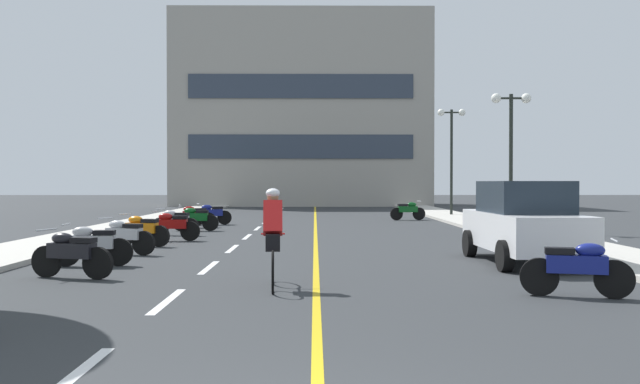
# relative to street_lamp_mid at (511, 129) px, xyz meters

# --- Properties ---
(ground_plane) EXTENTS (140.00, 140.00, 0.00)m
(ground_plane) POSITION_rel_street_lamp_mid_xyz_m (-7.38, 0.64, -3.74)
(ground_plane) COLOR #2D3033
(curb_left) EXTENTS (2.40, 72.00, 0.12)m
(curb_left) POSITION_rel_street_lamp_mid_xyz_m (-14.58, 3.64, -3.68)
(curb_left) COLOR #B7B2A8
(curb_left) RESTS_ON ground
(curb_right) EXTENTS (2.40, 72.00, 0.12)m
(curb_right) POSITION_rel_street_lamp_mid_xyz_m (-0.18, 3.64, -3.68)
(curb_right) COLOR #B7B2A8
(curb_right) RESTS_ON ground
(lane_dash_0) EXTENTS (0.14, 2.20, 0.01)m
(lane_dash_0) POSITION_rel_street_lamp_mid_xyz_m (-9.38, -18.36, -3.73)
(lane_dash_0) COLOR silver
(lane_dash_0) RESTS_ON ground
(lane_dash_1) EXTENTS (0.14, 2.20, 0.01)m
(lane_dash_1) POSITION_rel_street_lamp_mid_xyz_m (-9.38, -14.36, -3.73)
(lane_dash_1) COLOR silver
(lane_dash_1) RESTS_ON ground
(lane_dash_2) EXTENTS (0.14, 2.20, 0.01)m
(lane_dash_2) POSITION_rel_street_lamp_mid_xyz_m (-9.38, -10.36, -3.73)
(lane_dash_2) COLOR silver
(lane_dash_2) RESTS_ON ground
(lane_dash_3) EXTENTS (0.14, 2.20, 0.01)m
(lane_dash_3) POSITION_rel_street_lamp_mid_xyz_m (-9.38, -6.36, -3.73)
(lane_dash_3) COLOR silver
(lane_dash_3) RESTS_ON ground
(lane_dash_4) EXTENTS (0.14, 2.20, 0.01)m
(lane_dash_4) POSITION_rel_street_lamp_mid_xyz_m (-9.38, -2.36, -3.73)
(lane_dash_4) COLOR silver
(lane_dash_4) RESTS_ON ground
(lane_dash_5) EXTENTS (0.14, 2.20, 0.01)m
(lane_dash_5) POSITION_rel_street_lamp_mid_xyz_m (-9.38, 1.64, -3.73)
(lane_dash_5) COLOR silver
(lane_dash_5) RESTS_ON ground
(lane_dash_6) EXTENTS (0.14, 2.20, 0.01)m
(lane_dash_6) POSITION_rel_street_lamp_mid_xyz_m (-9.38, 5.64, -3.73)
(lane_dash_6) COLOR silver
(lane_dash_6) RESTS_ON ground
(lane_dash_7) EXTENTS (0.14, 2.20, 0.01)m
(lane_dash_7) POSITION_rel_street_lamp_mid_xyz_m (-9.38, 9.64, -3.73)
(lane_dash_7) COLOR silver
(lane_dash_7) RESTS_ON ground
(lane_dash_8) EXTENTS (0.14, 2.20, 0.01)m
(lane_dash_8) POSITION_rel_street_lamp_mid_xyz_m (-9.38, 13.64, -3.73)
(lane_dash_8) COLOR silver
(lane_dash_8) RESTS_ON ground
(lane_dash_9) EXTENTS (0.14, 2.20, 0.01)m
(lane_dash_9) POSITION_rel_street_lamp_mid_xyz_m (-9.38, 17.64, -3.73)
(lane_dash_9) COLOR silver
(lane_dash_9) RESTS_ON ground
(lane_dash_10) EXTENTS (0.14, 2.20, 0.01)m
(lane_dash_10) POSITION_rel_street_lamp_mid_xyz_m (-9.38, 21.64, -3.73)
(lane_dash_10) COLOR silver
(lane_dash_10) RESTS_ON ground
(lane_dash_11) EXTENTS (0.14, 2.20, 0.01)m
(lane_dash_11) POSITION_rel_street_lamp_mid_xyz_m (-9.38, 25.64, -3.73)
(lane_dash_11) COLOR silver
(lane_dash_11) RESTS_ON ground
(centre_line_yellow) EXTENTS (0.12, 66.00, 0.01)m
(centre_line_yellow) POSITION_rel_street_lamp_mid_xyz_m (-7.13, 3.64, -3.73)
(centre_line_yellow) COLOR gold
(centre_line_yellow) RESTS_ON ground
(office_building) EXTENTS (19.50, 8.44, 14.65)m
(office_building) POSITION_rel_street_lamp_mid_xyz_m (-8.17, 28.80, 3.59)
(office_building) COLOR #9E998E
(office_building) RESTS_ON ground
(street_lamp_mid) EXTENTS (1.46, 0.36, 4.92)m
(street_lamp_mid) POSITION_rel_street_lamp_mid_xyz_m (0.00, 0.00, 0.00)
(street_lamp_mid) COLOR black
(street_lamp_mid) RESTS_ON curb_right
(street_lamp_far) EXTENTS (1.46, 0.36, 5.48)m
(street_lamp_far) POSITION_rel_street_lamp_mid_xyz_m (-0.04, 10.47, 0.36)
(street_lamp_far) COLOR black
(street_lamp_far) RESTS_ON curb_right
(parked_car_near) EXTENTS (1.99, 4.24, 1.82)m
(parked_car_near) POSITION_rel_street_lamp_mid_xyz_m (-2.53, -9.67, -2.82)
(parked_car_near) COLOR black
(parked_car_near) RESTS_ON ground
(motorcycle_1) EXTENTS (1.67, 0.71, 0.92)m
(motorcycle_1) POSITION_rel_street_lamp_mid_xyz_m (-3.07, -14.08, -3.26)
(motorcycle_1) COLOR black
(motorcycle_1) RESTS_ON ground
(motorcycle_2) EXTENTS (1.66, 0.72, 0.92)m
(motorcycle_2) POSITION_rel_street_lamp_mid_xyz_m (-11.70, -11.94, -3.26)
(motorcycle_2) COLOR black
(motorcycle_2) RESTS_ON ground
(motorcycle_3) EXTENTS (1.70, 0.60, 0.92)m
(motorcycle_3) POSITION_rel_street_lamp_mid_xyz_m (-11.91, -10.15, -3.26)
(motorcycle_3) COLOR black
(motorcycle_3) RESTS_ON ground
(motorcycle_4) EXTENTS (1.65, 0.76, 0.92)m
(motorcycle_4) POSITION_rel_street_lamp_mid_xyz_m (-11.89, -7.83, -3.26)
(motorcycle_4) COLOR black
(motorcycle_4) RESTS_ON ground
(motorcycle_5) EXTENTS (1.66, 0.75, 0.92)m
(motorcycle_5) POSITION_rel_street_lamp_mid_xyz_m (-12.01, -5.66, -3.26)
(motorcycle_5) COLOR black
(motorcycle_5) RESTS_ON ground
(motorcycle_6) EXTENTS (1.70, 0.60, 0.92)m
(motorcycle_6) POSITION_rel_street_lamp_mid_xyz_m (-11.53, -3.92, -3.26)
(motorcycle_6) COLOR black
(motorcycle_6) RESTS_ON ground
(motorcycle_7) EXTENTS (1.67, 0.69, 0.92)m
(motorcycle_7) POSITION_rel_street_lamp_mid_xyz_m (-11.87, -1.81, -3.26)
(motorcycle_7) COLOR black
(motorcycle_7) RESTS_ON ground
(motorcycle_8) EXTENTS (1.70, 0.60, 0.92)m
(motorcycle_8) POSITION_rel_street_lamp_mid_xyz_m (-11.56, 0.29, -3.26)
(motorcycle_8) COLOR black
(motorcycle_8) RESTS_ON ground
(motorcycle_9) EXTENTS (1.66, 0.72, 0.92)m
(motorcycle_9) POSITION_rel_street_lamp_mid_xyz_m (-11.92, 2.04, -3.26)
(motorcycle_9) COLOR black
(motorcycle_9) RESTS_ON ground
(motorcycle_10) EXTENTS (1.63, 0.81, 0.92)m
(motorcycle_10) POSITION_rel_street_lamp_mid_xyz_m (-11.51, 3.77, -3.26)
(motorcycle_10) COLOR black
(motorcycle_10) RESTS_ON ground
(motorcycle_11) EXTENTS (1.70, 0.60, 0.92)m
(motorcycle_11) POSITION_rel_street_lamp_mid_xyz_m (-2.74, 7.31, -3.26)
(motorcycle_11) COLOR black
(motorcycle_11) RESTS_ON ground
(cyclist_rider) EXTENTS (0.42, 1.77, 1.71)m
(cyclist_rider) POSITION_rel_street_lamp_mid_xyz_m (-7.87, -13.15, -2.85)
(cyclist_rider) COLOR black
(cyclist_rider) RESTS_ON ground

